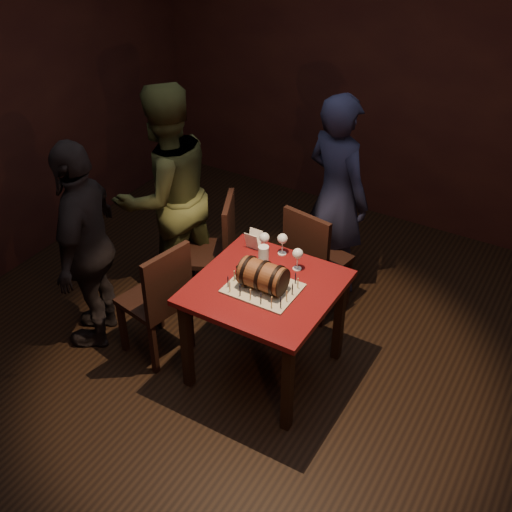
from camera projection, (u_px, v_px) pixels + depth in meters
name	position (u px, v px, depth m)	size (l,w,h in m)	color
room_shell	(263.00, 201.00, 3.73)	(5.04, 5.04, 2.80)	black
pub_table	(265.00, 299.00, 4.20)	(0.90, 0.90, 0.75)	#4A0C0F
cake_board	(263.00, 288.00, 4.10)	(0.45, 0.35, 0.01)	#A89F87
barrel_cake	(263.00, 276.00, 4.04)	(0.35, 0.20, 0.20)	brown
birthday_candles	(263.00, 282.00, 4.07)	(0.40, 0.30, 0.09)	#EFDB8F
wine_glass_left	(264.00, 239.00, 4.37)	(0.07, 0.07, 0.16)	silver
wine_glass_mid	(283.00, 240.00, 4.36)	(0.07, 0.07, 0.16)	silver
wine_glass_right	(298.00, 254.00, 4.22)	(0.07, 0.07, 0.16)	silver
pint_of_ale	(263.00, 256.00, 4.28)	(0.07, 0.07, 0.15)	silver
menu_card	(253.00, 240.00, 4.45)	(0.10, 0.05, 0.13)	white
chair_back	(313.00, 257.00, 4.80)	(0.46, 0.46, 0.93)	black
chair_left_rear	(217.00, 247.00, 4.91)	(0.53, 0.53, 0.93)	black
chair_left_front	(160.00, 297.00, 4.40)	(0.47, 0.47, 0.93)	black
person_back	(337.00, 196.00, 4.94)	(0.60, 0.40, 1.65)	#1A1C35
person_left_rear	(166.00, 195.00, 4.87)	(0.85, 0.66, 1.74)	#3A3E1F
person_left_front	(87.00, 246.00, 4.44)	(0.93, 0.39, 1.59)	black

